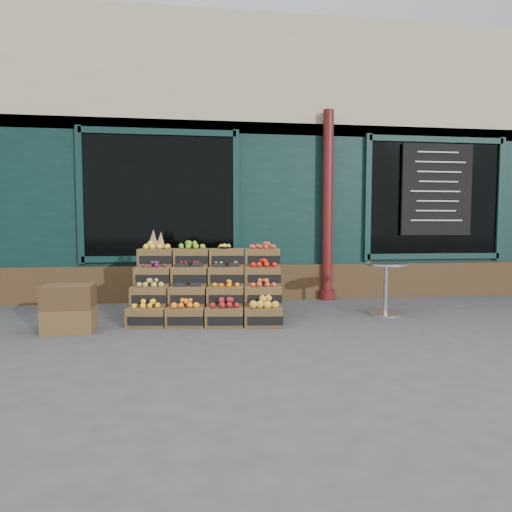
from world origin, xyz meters
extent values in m
plane|color=#3A3A3C|center=(0.00, 0.00, 0.00)|extent=(60.00, 60.00, 0.00)
cube|color=black|center=(0.00, 5.20, 2.40)|extent=(12.00, 6.00, 4.80)
cube|color=#C1B28C|center=(0.00, 2.28, 3.80)|extent=(12.00, 0.18, 2.00)
cube|color=black|center=(0.00, 2.25, 1.50)|extent=(12.00, 0.12, 3.00)
cube|color=#412D1A|center=(0.00, 2.18, 0.30)|extent=(12.00, 0.18, 0.60)
cube|color=black|center=(-1.60, 2.18, 1.75)|extent=(2.40, 0.06, 2.00)
cube|color=black|center=(3.20, 2.18, 1.75)|extent=(2.40, 0.06, 2.00)
cylinder|color=#4D1112|center=(1.20, 2.05, 1.60)|extent=(0.18, 0.18, 3.20)
cube|color=black|center=(3.20, 2.10, 1.90)|extent=(1.30, 0.04, 1.60)
cube|color=brown|center=(-1.62, 0.42, 0.12)|extent=(0.51, 0.38, 0.24)
cube|color=black|center=(-1.64, 0.25, 0.09)|extent=(0.43, 0.07, 0.11)
cube|color=yellow|center=(-1.62, 0.42, 0.27)|extent=(0.40, 0.29, 0.08)
cube|color=brown|center=(-1.14, 0.37, 0.12)|extent=(0.51, 0.38, 0.24)
cube|color=black|center=(-1.16, 0.19, 0.09)|extent=(0.43, 0.07, 0.11)
cube|color=orange|center=(-1.14, 0.37, 0.28)|extent=(0.40, 0.29, 0.08)
cube|color=brown|center=(-0.65, 0.31, 0.12)|extent=(0.51, 0.38, 0.24)
cube|color=black|center=(-0.67, 0.13, 0.09)|extent=(0.43, 0.07, 0.11)
cube|color=maroon|center=(-0.65, 0.31, 0.28)|extent=(0.40, 0.29, 0.09)
cube|color=brown|center=(-0.16, 0.25, 0.12)|extent=(0.51, 0.38, 0.24)
cube|color=black|center=(-0.19, 0.08, 0.09)|extent=(0.43, 0.07, 0.11)
cube|color=gold|center=(-0.16, 0.25, 0.29)|extent=(0.40, 0.29, 0.11)
cube|color=brown|center=(-1.60, 0.62, 0.35)|extent=(0.51, 0.38, 0.24)
cube|color=black|center=(-1.62, 0.45, 0.33)|extent=(0.43, 0.07, 0.11)
cube|color=#969148|center=(-1.60, 0.62, 0.51)|extent=(0.40, 0.29, 0.08)
cube|color=brown|center=(-1.11, 0.56, 0.35)|extent=(0.51, 0.38, 0.24)
cube|color=black|center=(-1.13, 0.39, 0.33)|extent=(0.43, 0.07, 0.11)
cube|color=black|center=(-1.11, 0.56, 0.48)|extent=(0.40, 0.29, 0.03)
cube|color=brown|center=(-0.63, 0.50, 0.35)|extent=(0.51, 0.38, 0.24)
cube|color=black|center=(-0.65, 0.33, 0.33)|extent=(0.43, 0.07, 0.11)
cube|color=orange|center=(-0.63, 0.50, 0.50)|extent=(0.40, 0.29, 0.06)
cube|color=brown|center=(-0.14, 0.45, 0.35)|extent=(0.51, 0.38, 0.24)
cube|color=black|center=(-0.16, 0.27, 0.33)|extent=(0.43, 0.07, 0.11)
cube|color=#C84222|center=(-0.14, 0.45, 0.51)|extent=(0.40, 0.29, 0.08)
cube|color=brown|center=(-1.57, 0.82, 0.59)|extent=(0.51, 0.38, 0.24)
cube|color=black|center=(-1.59, 0.65, 0.57)|extent=(0.43, 0.07, 0.11)
cube|color=#401534|center=(-1.57, 0.82, 0.74)|extent=(0.40, 0.29, 0.06)
cube|color=brown|center=(-1.09, 0.76, 0.59)|extent=(0.51, 0.38, 0.24)
cube|color=black|center=(-1.11, 0.59, 0.57)|extent=(0.43, 0.07, 0.11)
cube|color=#B20D18|center=(-1.09, 0.76, 0.72)|extent=(0.40, 0.29, 0.03)
cube|color=brown|center=(-0.60, 0.70, 0.59)|extent=(0.51, 0.38, 0.24)
cube|color=black|center=(-0.62, 0.53, 0.57)|extent=(0.43, 0.07, 0.11)
cube|color=#9ED454|center=(-0.60, 0.70, 0.72)|extent=(0.40, 0.29, 0.03)
cube|color=brown|center=(-0.12, 0.64, 0.59)|extent=(0.51, 0.38, 0.24)
cube|color=black|center=(-0.14, 0.47, 0.57)|extent=(0.43, 0.07, 0.11)
cube|color=red|center=(-0.12, 0.64, 0.75)|extent=(0.40, 0.29, 0.08)
cube|color=brown|center=(-1.55, 1.02, 0.82)|extent=(0.51, 0.38, 0.24)
cube|color=black|center=(-1.57, 0.85, 0.80)|extent=(0.43, 0.07, 0.11)
cube|color=yellow|center=(-1.55, 1.02, 0.98)|extent=(0.40, 0.29, 0.08)
cube|color=brown|center=(-1.06, 0.96, 0.82)|extent=(0.51, 0.38, 0.24)
cube|color=black|center=(-1.09, 0.79, 0.80)|extent=(0.43, 0.07, 0.11)
cube|color=olive|center=(-1.06, 0.96, 0.98)|extent=(0.40, 0.29, 0.08)
cube|color=brown|center=(-0.58, 0.90, 0.82)|extent=(0.51, 0.38, 0.24)
cube|color=black|center=(-0.60, 0.73, 0.80)|extent=(0.43, 0.07, 0.11)
cube|color=gold|center=(-0.58, 0.90, 0.98)|extent=(0.40, 0.29, 0.07)
cube|color=brown|center=(-0.09, 0.84, 0.82)|extent=(0.51, 0.38, 0.24)
cube|color=black|center=(-0.11, 0.67, 0.80)|extent=(0.43, 0.07, 0.11)
cube|color=#C13A24|center=(-0.09, 0.84, 0.98)|extent=(0.40, 0.29, 0.07)
cube|color=#412D1A|center=(-0.87, 0.53, 0.12)|extent=(1.96, 0.56, 0.24)
cube|color=#412D1A|center=(-0.85, 0.73, 0.24)|extent=(1.96, 0.56, 0.47)
cube|color=#412D1A|center=(-0.82, 0.93, 0.35)|extent=(1.96, 0.56, 0.71)
cone|color=olive|center=(-1.60, 1.02, 1.08)|extent=(0.16, 0.16, 0.27)
cone|color=olive|center=(-1.50, 1.05, 1.06)|extent=(0.14, 0.14, 0.24)
cube|color=brown|center=(-2.50, 0.21, 0.14)|extent=(0.58, 0.42, 0.28)
cube|color=#412D1A|center=(-2.50, 0.21, 0.42)|extent=(0.58, 0.42, 0.28)
cylinder|color=silver|center=(1.63, 0.65, 0.01)|extent=(0.43, 0.43, 0.03)
cylinder|color=silver|center=(1.63, 0.65, 0.36)|extent=(0.06, 0.06, 0.70)
cylinder|color=silver|center=(1.63, 0.65, 0.72)|extent=(0.59, 0.59, 0.03)
imported|color=#195923|center=(-1.42, 2.60, 1.02)|extent=(0.87, 0.72, 2.04)
camera|label=1|loc=(-0.94, -5.03, 1.24)|focal=30.00mm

